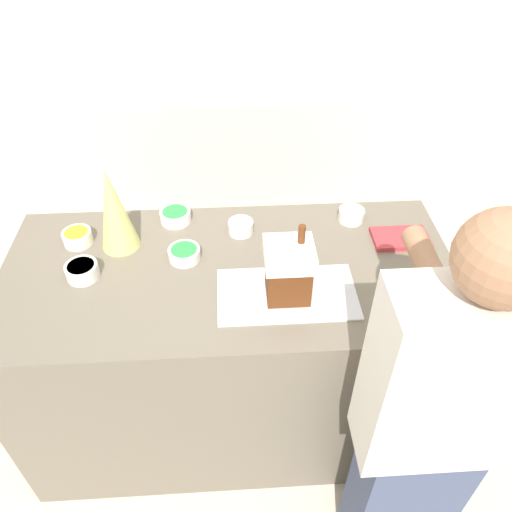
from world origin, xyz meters
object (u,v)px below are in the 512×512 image
Objects in this scene: candy_bowl_beside_tree at (82,270)px; baking_tray at (287,294)px; decorative_tree at (114,210)px; candy_bowl_far_left at (241,226)px; cookbook at (400,238)px; candy_bowl_center_rear at (175,216)px; candy_bowl_front_corner at (77,237)px; candy_bowl_near_tray_right at (351,214)px; person at (428,431)px; candy_bowl_far_right at (184,253)px; gingerbread_house at (288,270)px.

baking_tray is at bearing -10.67° from candy_bowl_beside_tree.
decorative_tree reaches higher than candy_bowl_far_left.
candy_bowl_far_left reaches higher than cookbook.
cookbook is at bearing 6.35° from candy_bowl_beside_tree.
cookbook is at bearing -11.53° from candy_bowl_center_rear.
candy_bowl_front_corner is 0.89× the size of candy_bowl_center_rear.
candy_bowl_near_tray_right is 0.06× the size of person.
candy_bowl_far_right is at bearing -20.82° from decorative_tree.
candy_bowl_far_left is 0.61m from candy_bowl_beside_tree.
candy_bowl_far_left is (-0.15, 0.36, 0.02)m from baking_tray.
candy_bowl_front_corner reaches higher than candy_bowl_center_rear.
person reaches higher than candy_bowl_beside_tree.
candy_bowl_beside_tree is at bearing -158.83° from candy_bowl_far_left.
gingerbread_house reaches higher than candy_bowl_beside_tree.
person is (0.36, -0.48, -0.22)m from gingerbread_house.
decorative_tree reaches higher than candy_bowl_center_rear.
candy_bowl_near_tray_right is (0.31, 0.41, -0.09)m from gingerbread_house.
baking_tray is 0.84m from candy_bowl_front_corner.
decorative_tree is 0.28m from candy_bowl_center_rear.
person is at bearing -43.65° from candy_bowl_far_right.
baking_tray is at bearing -23.01° from candy_bowl_front_corner.
candy_bowl_center_rear is 1.20× the size of candy_bowl_near_tray_right.
candy_bowl_far_left reaches higher than candy_bowl_center_rear.
candy_bowl_near_tray_right is (1.08, 0.08, -0.00)m from candy_bowl_front_corner.
baking_tray is 4.81× the size of candy_bowl_far_left.
gingerbread_house is at bearing -26.70° from decorative_tree.
baking_tray is 4.02× the size of candy_bowl_far_right.
decorative_tree is 1.28m from person.
candy_bowl_front_corner is at bearing 177.20° from cookbook.
candy_bowl_front_corner reaches higher than candy_bowl_near_tray_right.
cookbook is at bearing 3.84° from candy_bowl_far_right.
candy_bowl_beside_tree is at bearing 150.43° from person.
cookbook is (0.88, -0.18, -0.02)m from candy_bowl_center_rear.
candy_bowl_far_right is 1.08× the size of candy_bowl_front_corner.
cookbook is at bearing 29.58° from gingerbread_house.
decorative_tree is (-0.61, 0.31, 0.16)m from baking_tray.
candy_bowl_near_tray_right is at bearing 6.56° from candy_bowl_far_left.
person reaches higher than candy_bowl_far_left.
cookbook is (0.47, 0.27, -0.11)m from gingerbread_house.
baking_tray is 0.73m from candy_bowl_beside_tree.
decorative_tree is 2.81× the size of candy_bowl_far_right.
candy_bowl_front_corner is 0.51× the size of cookbook.
gingerbread_house is 2.60× the size of candy_bowl_near_tray_right.
candy_bowl_near_tray_right is at bearing 139.57° from cookbook.
candy_bowl_far_left is at bearing 21.17° from candy_bowl_beside_tree.
cookbook is at bearing -8.23° from candy_bowl_far_left.
baking_tray is 4.13× the size of candy_bowl_beside_tree.
baking_tray is 1.43× the size of decorative_tree.
gingerbread_house is (0.00, 0.00, 0.11)m from baking_tray.
baking_tray is 0.11m from gingerbread_house.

